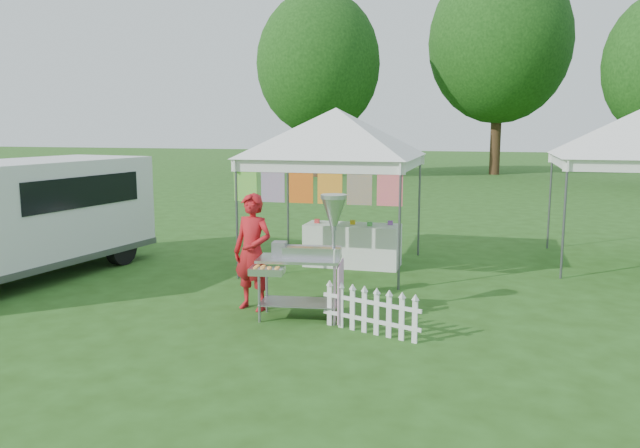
% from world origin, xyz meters
% --- Properties ---
extents(ground, '(120.00, 120.00, 0.00)m').
position_xyz_m(ground, '(0.00, 0.00, 0.00)').
color(ground, '#264B15').
rests_on(ground, ground).
extents(canopy_main, '(4.24, 4.24, 3.45)m').
position_xyz_m(canopy_main, '(0.00, 3.49, 2.99)').
color(canopy_main, '#59595E').
rests_on(canopy_main, ground).
extents(tree_left, '(6.40, 6.40, 9.53)m').
position_xyz_m(tree_left, '(-6.00, 24.00, 5.83)').
color(tree_left, '#3C2616').
rests_on(tree_left, ground).
extents(tree_mid, '(7.60, 7.60, 11.52)m').
position_xyz_m(tree_mid, '(3.00, 28.00, 7.14)').
color(tree_mid, '#3C2616').
rests_on(tree_mid, ground).
extents(donut_cart, '(1.26, 1.01, 1.75)m').
position_xyz_m(donut_cart, '(0.50, 0.17, 1.03)').
color(donut_cart, gray).
rests_on(donut_cart, ground).
extents(vendor, '(0.70, 0.54, 1.71)m').
position_xyz_m(vendor, '(-0.48, 0.41, 0.85)').
color(vendor, '#B0151B').
rests_on(vendor, ground).
extents(cargo_van, '(2.68, 5.19, 2.06)m').
position_xyz_m(cargo_van, '(-5.09, 1.22, 1.11)').
color(cargo_van, silver).
rests_on(cargo_van, ground).
extents(picket_fence, '(1.37, 0.49, 0.56)m').
position_xyz_m(picket_fence, '(1.39, -0.23, 0.29)').
color(picket_fence, silver).
rests_on(picket_fence, ground).
extents(display_table, '(1.80, 0.70, 0.81)m').
position_xyz_m(display_table, '(0.31, 3.59, 0.40)').
color(display_table, white).
rests_on(display_table, ground).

